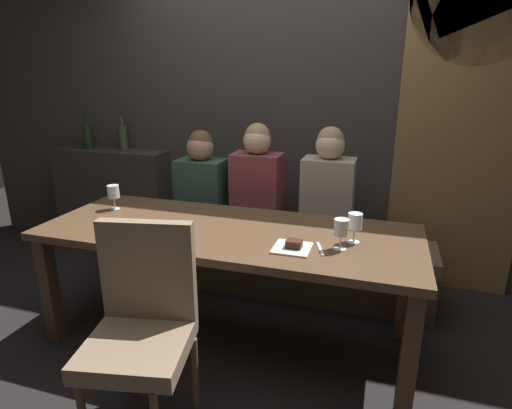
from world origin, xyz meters
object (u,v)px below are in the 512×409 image
Objects in this scene: wine_glass_far_right at (355,223)px; dessert_plate at (293,247)px; wine_bottle_pale_label at (123,137)px; banquette_bench at (262,260)px; diner_redhead at (202,183)px; wine_bottle_dark_red at (88,136)px; wine_glass_near_right at (113,192)px; dining_table at (228,243)px; diner_far_end at (328,188)px; chair_near_side at (142,318)px; fork_on_table at (320,249)px; wine_glass_end_left at (341,228)px; diner_bearded at (257,182)px.

dessert_plate is (-0.29, -0.19, -0.10)m from wine_glass_far_right.
wine_glass_far_right is at bearing -26.38° from wine_bottle_pale_label.
diner_redhead reaches higher than banquette_bench.
wine_bottle_dark_red reaches higher than diner_redhead.
wine_glass_near_right is at bearing -145.79° from banquette_bench.
diner_far_end is (0.48, 0.73, 0.18)m from dining_table.
wine_bottle_pale_label is at bearing 120.15° from wine_glass_near_right.
banquette_bench is at bearing 115.97° from dessert_plate.
wine_glass_near_right reaches higher than banquette_bench.
diner_redhead is 1.34m from wine_bottle_dark_red.
diner_far_end reaches higher than wine_glass_far_right.
fork_on_table is (0.70, 0.58, 0.18)m from chair_near_side.
chair_near_side is at bearing -47.28° from wine_bottle_dark_red.
wine_glass_end_left is (2.06, -1.17, -0.21)m from wine_bottle_pale_label.
dessert_plate is at bearing -34.10° from wine_bottle_pale_label.
dining_table is 0.59m from fork_on_table.
wine_bottle_dark_red is at bearing 134.49° from fork_on_table.
dining_table is 0.82m from banquette_bench.
wine_glass_near_right is 0.96× the size of fork_on_table.
diner_redhead is 2.33× the size of wine_bottle_pale_label.
wine_glass_end_left is at bearing 16.89° from dessert_plate.
chair_near_side is at bearing -135.86° from dessert_plate.
wine_glass_far_right is 0.86× the size of dessert_plate.
chair_near_side is at bearing -49.54° from wine_glass_near_right.
dining_table is 1.81m from wine_bottle_pale_label.
diner_redhead is 1.38m from wine_glass_end_left.
wine_bottle_pale_label is (-1.40, 1.06, 0.42)m from dining_table.
diner_bearded is at bearing 86.53° from chair_near_side.
chair_near_side is 5.98× the size of wine_glass_near_right.
diner_bearded is at bearing 150.37° from banquette_bench.
banquette_bench is 3.29× the size of diner_redhead.
dining_table is 2.06m from wine_bottle_dark_red.
fork_on_table is at bearing 15.62° from dessert_plate.
fork_on_table is (1.96, -1.20, -0.33)m from wine_bottle_pale_label.
wine_bottle_pale_label is 1.99× the size of wine_glass_end_left.
wine_glass_near_right is at bearing 166.99° from dessert_plate.
fork_on_table is at bearing -26.62° from wine_bottle_dark_red.
dessert_plate reaches higher than fork_on_table.
diner_far_end is at bearing 76.89° from fork_on_table.
diner_bearded is at bearing 106.34° from fork_on_table.
wine_bottle_dark_red reaches higher than wine_glass_end_left.
wine_bottle_dark_red reaches higher than dessert_plate.
chair_near_side reaches higher than dining_table.
banquette_bench is at bearing 34.21° from wine_glass_near_right.
diner_far_end is 1.46m from wine_glass_near_right.
diner_redhead is at bearing -15.07° from wine_bottle_dark_red.
dining_table is 0.74m from chair_near_side.
diner_bearded reaches higher than banquette_bench.
fork_on_table is (1.42, -0.26, -0.11)m from wine_glass_near_right.
diner_redhead reaches higher than chair_near_side.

